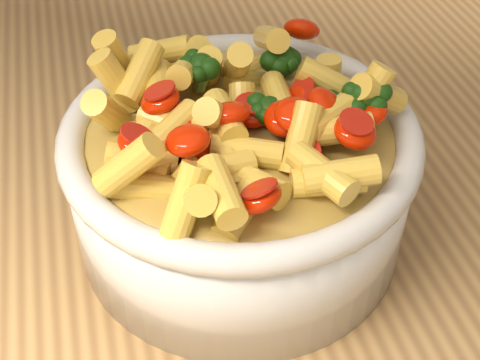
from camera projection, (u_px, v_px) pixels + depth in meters
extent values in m
cube|color=tan|center=(205.00, 181.00, 0.54)|extent=(1.20, 0.80, 0.04)
cylinder|color=tan|center=(474.00, 189.00, 1.19)|extent=(0.05, 0.05, 0.86)
cylinder|color=silver|center=(240.00, 185.00, 0.44)|extent=(0.22, 0.22, 0.09)
ellipsoid|color=silver|center=(240.00, 214.00, 0.46)|extent=(0.20, 0.20, 0.03)
torus|color=silver|center=(240.00, 133.00, 0.41)|extent=(0.23, 0.23, 0.02)
ellipsoid|color=gold|center=(240.00, 133.00, 0.41)|extent=(0.19, 0.19, 0.02)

